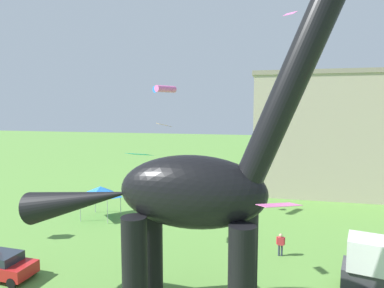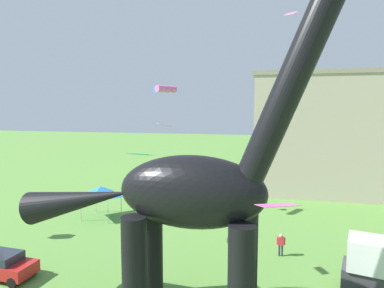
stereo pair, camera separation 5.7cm
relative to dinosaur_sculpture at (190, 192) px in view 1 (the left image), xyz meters
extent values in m
cylinder|color=black|center=(2.59, 1.16, -3.67)|extent=(1.21, 1.21, 5.23)
cylinder|color=black|center=(2.59, -1.16, -3.67)|extent=(1.21, 1.21, 5.23)
cylinder|color=black|center=(-2.42, 1.16, -3.67)|extent=(1.21, 1.21, 5.23)
cylinder|color=black|center=(-2.42, -1.16, -3.67)|extent=(1.21, 1.21, 5.23)
ellipsoid|color=black|center=(0.08, 0.00, 0.00)|extent=(7.16, 3.08, 3.52)
cylinder|color=black|center=(4.73, 0.00, 5.64)|extent=(5.14, 1.32, 10.19)
cone|color=black|center=(-5.92, 0.00, -0.80)|extent=(6.29, 1.76, 2.98)
cube|color=red|center=(-12.08, 1.07, -5.61)|extent=(4.29, 2.00, 0.72)
cube|color=#232B35|center=(-12.08, 1.07, -4.99)|extent=(2.35, 1.69, 0.52)
cylinder|color=black|center=(-10.53, 1.96, -5.97)|extent=(0.63, 0.25, 0.62)
cylinder|color=black|center=(-10.53, 0.18, -5.97)|extent=(0.63, 0.25, 0.62)
cube|color=silver|center=(9.76, 3.92, -3.93)|extent=(3.97, 2.83, 1.70)
cylinder|color=black|center=(8.86, 4.97, -5.88)|extent=(0.84, 0.45, 0.80)
cylinder|color=#2D3347|center=(4.42, 8.10, -5.89)|extent=(0.13, 0.13, 0.79)
cylinder|color=#2D3347|center=(4.61, 8.10, -5.89)|extent=(0.13, 0.13, 0.79)
cube|color=#D1333D|center=(4.52, 8.10, -5.22)|extent=(0.43, 0.26, 0.56)
sphere|color=tan|center=(4.52, 8.10, -4.82)|extent=(0.25, 0.25, 0.25)
cylinder|color=#D1333D|center=(4.27, 8.10, -5.19)|extent=(0.10, 0.10, 0.53)
cylinder|color=#D1333D|center=(4.76, 8.10, -5.19)|extent=(0.10, 0.10, 0.53)
cylinder|color=#B2B2B7|center=(-10.31, 14.12, -5.23)|extent=(0.06, 0.06, 2.10)
cylinder|color=#B2B2B7|center=(-10.31, 11.42, -5.23)|extent=(0.06, 0.06, 2.10)
cylinder|color=#B2B2B7|center=(-13.01, 14.12, -5.23)|extent=(0.06, 0.06, 2.10)
cylinder|color=#B2B2B7|center=(-13.01, 11.42, -5.23)|extent=(0.06, 0.06, 2.10)
pyramid|color=#287AE5|center=(-11.66, 12.77, -3.73)|extent=(3.15, 3.15, 0.90)
cube|color=pink|center=(4.84, 11.40, 10.89)|extent=(1.10, 1.03, 0.32)
cube|color=#19B2B7|center=(-5.51, 7.27, 0.65)|extent=(1.79, 1.41, 0.27)
cube|color=pink|center=(3.92, -6.99, 1.60)|extent=(1.13, 1.01, 0.14)
cube|color=orange|center=(-2.21, 2.82, 3.02)|extent=(1.11, 1.20, 0.19)
cylinder|color=pink|center=(-5.68, 14.17, 5.68)|extent=(1.62, 2.17, 0.61)
cone|color=#287AE5|center=(-6.71, 14.77, 5.68)|extent=(0.82, 0.79, 0.64)
cube|color=#B7A893|center=(12.82, 29.38, 0.67)|extent=(22.27, 11.72, 13.90)
cube|color=gray|center=(12.82, 29.38, 7.86)|extent=(22.71, 11.96, 0.50)
camera|label=1|loc=(3.70, -15.42, 3.98)|focal=31.78mm
camera|label=2|loc=(3.76, -15.41, 3.98)|focal=31.78mm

